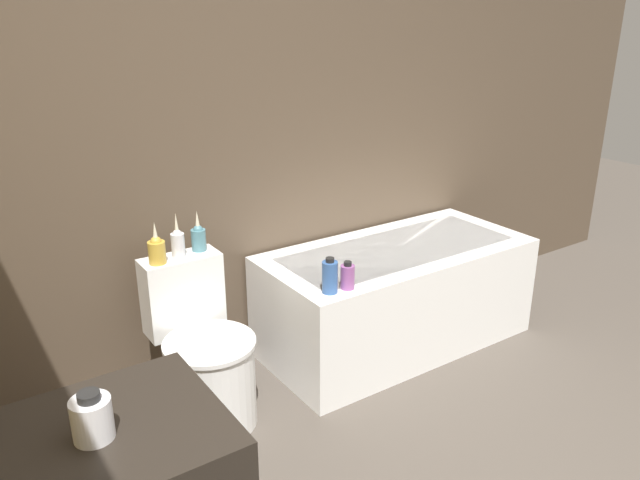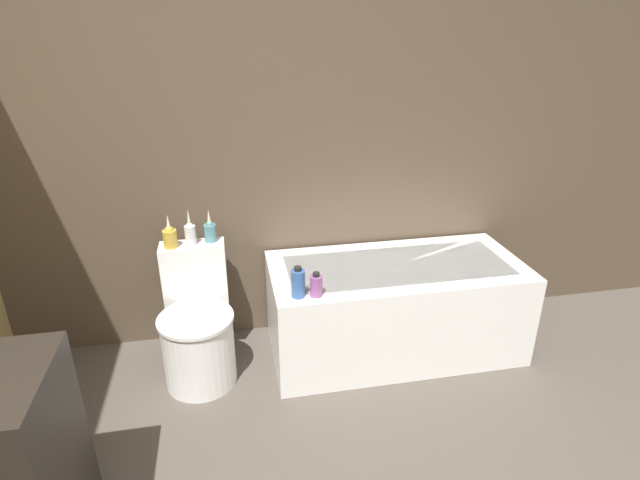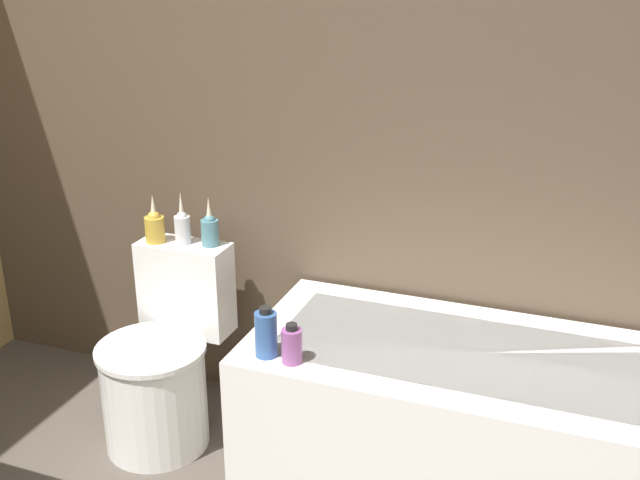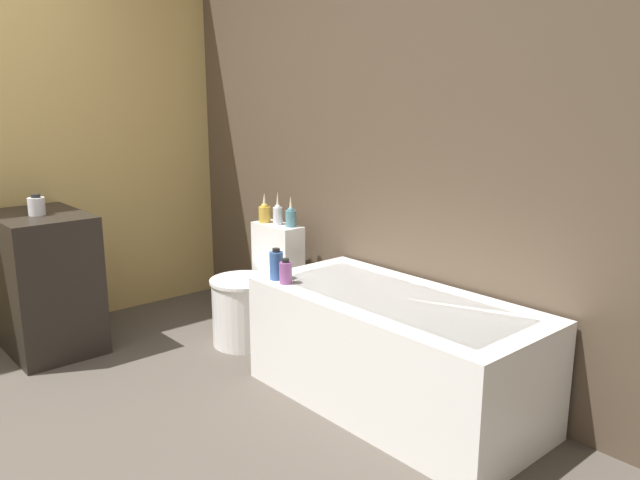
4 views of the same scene
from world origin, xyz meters
TOP-DOWN VIEW (x-y plane):
  - wall_back_tiled at (0.00, 2.13)m, footprint 6.40×0.06m
  - bathtub at (0.81, 1.73)m, footprint 1.49×0.69m
  - toilet at (-0.35, 1.69)m, footprint 0.41×0.56m
  - vase_gold at (-0.46, 1.88)m, footprint 0.08×0.08m
  - vase_silver at (-0.35, 1.91)m, footprint 0.06×0.06m
  - vase_bronze at (-0.25, 1.93)m, footprint 0.07×0.07m
  - shampoo_bottle_tall at (0.19, 1.48)m, footprint 0.07×0.07m
  - shampoo_bottle_short at (0.28, 1.47)m, footprint 0.07×0.07m

SIDE VIEW (x-z plane):
  - bathtub at x=0.81m, z-range 0.00..0.57m
  - toilet at x=-0.35m, z-range -0.07..0.66m
  - shampoo_bottle_short at x=0.28m, z-range 0.56..0.70m
  - shampoo_bottle_tall at x=0.19m, z-range 0.56..0.73m
  - vase_bronze at x=-0.25m, z-range 0.70..0.89m
  - vase_gold at x=-0.46m, z-range 0.70..0.89m
  - vase_silver at x=-0.35m, z-range 0.69..0.90m
  - wall_back_tiled at x=0.00m, z-range 0.00..2.60m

